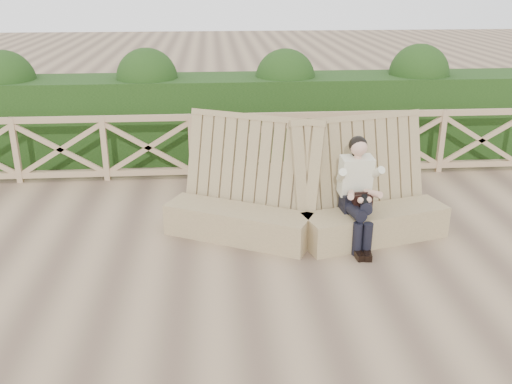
{
  "coord_description": "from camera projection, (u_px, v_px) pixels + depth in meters",
  "views": [
    {
      "loc": [
        -0.34,
        -5.71,
        3.25
      ],
      "look_at": [
        0.13,
        0.4,
        0.9
      ],
      "focal_mm": 40.0,
      "sensor_mm": 36.0,
      "label": 1
    }
  ],
  "objects": [
    {
      "name": "guardrail",
      "position": [
        234.0,
        146.0,
        9.56
      ],
      "size": [
        10.1,
        0.09,
        1.1
      ],
      "color": "#957C56",
      "rests_on": "ground"
    },
    {
      "name": "bench",
      "position": [
        306.0,
        209.0,
        7.42
      ],
      "size": [
        3.72,
        1.54,
        1.55
      ],
      "rotation": [
        0.0,
        0.0,
        -0.15
      ],
      "color": "olive",
      "rests_on": "ground"
    },
    {
      "name": "hedge",
      "position": [
        231.0,
        117.0,
        10.61
      ],
      "size": [
        12.0,
        1.2,
        1.5
      ],
      "primitive_type": "cube",
      "color": "black",
      "rests_on": "ground"
    },
    {
      "name": "woman",
      "position": [
        358.0,
        189.0,
        7.14
      ],
      "size": [
        0.43,
        0.88,
        1.38
      ],
      "rotation": [
        0.0,
        0.0,
        0.09
      ],
      "color": "black",
      "rests_on": "ground"
    },
    {
      "name": "ground",
      "position": [
        247.0,
        278.0,
        6.5
      ],
      "size": [
        60.0,
        60.0,
        0.0
      ],
      "primitive_type": "plane",
      "color": "brown",
      "rests_on": "ground"
    }
  ]
}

